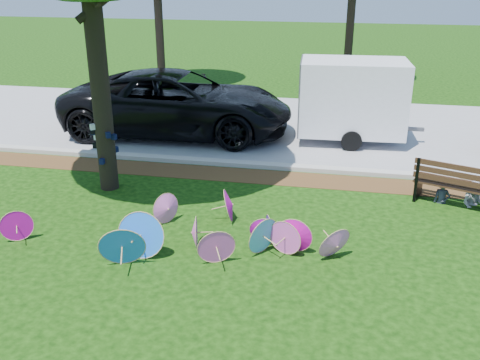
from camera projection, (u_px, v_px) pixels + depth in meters
The scene contains 10 objects.
ground at pixel (193, 263), 9.80m from camera, with size 90.00×90.00×0.00m, color black.
mulch_strip at pixel (239, 175), 13.90m from camera, with size 90.00×1.00×0.01m, color #472D16.
curb at pixel (244, 164), 14.51m from camera, with size 90.00×0.30×0.12m, color #B7B5AD.
street at pixel (267, 124), 18.31m from camera, with size 90.00×8.00×0.01m, color gray.
parasol_pile at pixel (203, 232), 10.17m from camera, with size 6.88×2.87×0.92m.
black_van at pixel (178, 103), 16.98m from camera, with size 3.32×7.21×2.00m, color black.
cargo_trailer at pixel (353, 97), 16.12m from camera, with size 3.11×1.97×2.78m, color white.
park_bench at pixel (461, 184), 12.00m from camera, with size 2.02×0.77×1.05m, color black, non-canonical shape.
person_left at pixel (444, 183), 12.12m from camera, with size 0.36×0.24×1.00m, color #343747.
person_right at pixel (477, 182), 11.97m from camera, with size 0.54×0.42×1.12m, color #B8B7C0.
Camera 1 is at (2.48, -8.19, 5.10)m, focal length 40.00 mm.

